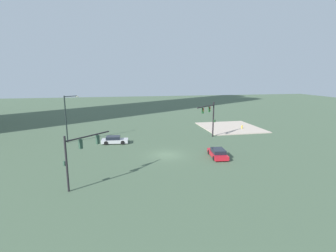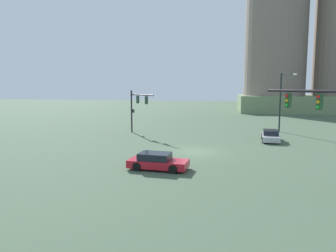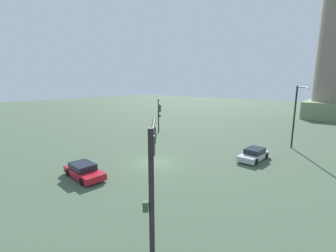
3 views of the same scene
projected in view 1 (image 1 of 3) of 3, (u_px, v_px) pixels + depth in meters
ground_plane at (167, 155)px, 35.68m from camera, size 199.58×199.58×0.00m
sidewalk_corner at (230, 127)px, 54.07m from camera, size 12.69×11.52×0.15m
traffic_signal_near_corner at (79, 150)px, 25.01m from camera, size 3.86×4.26×5.48m
traffic_signal_opposite_side at (210, 114)px, 44.41m from camera, size 3.73×4.60×6.30m
streetlamp_curved_arm at (67, 115)px, 41.70m from camera, size 1.74×2.22×7.72m
sedan_car_approaching at (218, 153)px, 34.59m from camera, size 4.50×2.28×1.21m
sedan_car_waiting_far at (114, 140)px, 41.59m from camera, size 2.16×4.37×1.21m
fire_hydrant_on_curb at (242, 127)px, 52.52m from camera, size 0.33×0.22×0.71m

